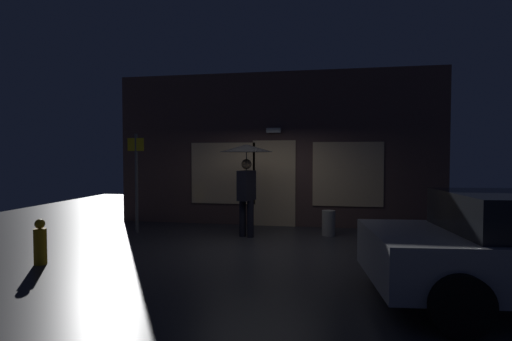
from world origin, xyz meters
The scene contains 6 objects.
ground_plane centered at (0.00, 0.00, 0.00)m, with size 18.00×18.00×0.00m, color #2D2D33.
building_facade centered at (0.01, 2.34, 1.96)m, with size 8.41×0.48×3.96m.
person_with_umbrella centered at (-0.43, 0.75, 1.64)m, with size 1.20×1.20×2.06m.
street_sign_post centered at (-3.06, 0.75, 1.32)m, with size 0.40×0.07×2.32m.
sidewalk_bollard centered at (1.37, 1.22, 0.28)m, with size 0.30×0.30×0.57m, color #9E998E.
fire_hydrant centered at (-3.37, -1.99, 0.35)m, with size 0.20×0.20×0.76m.
Camera 1 is at (1.28, -7.57, 1.80)m, focal length 26.92 mm.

